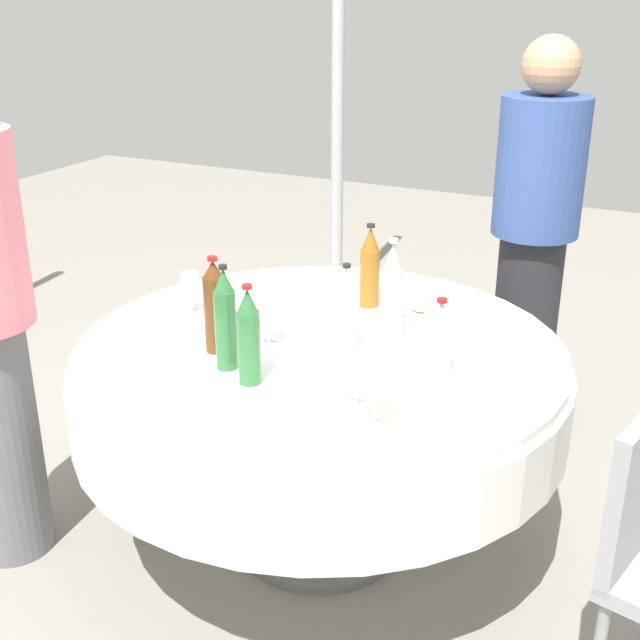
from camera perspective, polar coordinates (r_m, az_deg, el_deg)
The scene contains 20 objects.
ground_plane at distance 2.97m, azimuth 0.00°, elevation -14.84°, with size 10.00×10.00×0.00m, color gray.
dining_table at distance 2.65m, azimuth 0.00°, elevation -4.56°, with size 1.55×1.55×0.74m.
bottle_clear_outer at distance 2.57m, azimuth 4.94°, elevation 1.78°, with size 0.06×0.06×0.33m.
bottle_clear_inner at distance 2.37m, azimuth 8.19°, elevation -1.41°, with size 0.07×0.07×0.24m.
bottle_brown_right at distance 2.51m, azimuth -7.21°, elevation 0.86°, with size 0.07×0.07×0.30m.
bottle_clear_front at distance 2.49m, azimuth 1.80°, elevation 0.54°, with size 0.06×0.06×0.28m.
bottle_green_near at distance 2.40m, azimuth -6.50°, elevation -0.05°, with size 0.06×0.06×0.32m.
bottle_green_left at distance 2.31m, azimuth -4.90°, elevation -1.22°, with size 0.06×0.06×0.29m.
bottle_amber_rear at distance 2.86m, azimuth 3.43°, elevation 3.55°, with size 0.07×0.07×0.29m.
wine_glass_front at distance 2.09m, azimuth 3.75°, elevation -4.31°, with size 0.07×0.07×0.17m.
wine_glass_near at distance 2.83m, azimuth -8.92°, elevation 2.42°, with size 0.06×0.06×0.14m.
wine_glass_left at distance 2.51m, azimuth 7.98°, elevation -0.39°, with size 0.07×0.07×0.14m.
wine_glass_rear at distance 2.20m, azimuth 2.46°, elevation -3.59°, with size 0.07×0.07×0.13m.
wine_glass_east at distance 2.56m, azimuth -3.57°, elevation 0.25°, with size 0.07×0.07×0.14m.
plate_east at distance 3.11m, azimuth 0.95°, elevation 2.67°, with size 0.24×0.24×0.02m.
plate_mid at distance 2.84m, azimuth 7.03°, elevation 0.64°, with size 0.20×0.20×0.04m.
knife_inner at distance 2.44m, azimuth -11.18°, elevation -3.70°, with size 0.18×0.02×0.01m, color silver.
folded_napkin at distance 2.66m, azimuth -9.98°, elevation -1.09°, with size 0.15×0.15×0.02m, color white.
person_outer at distance 3.42m, azimuth 14.42°, elevation 5.54°, with size 0.34×0.34×1.61m.
tent_pole_secondary at distance 4.67m, azimuth 1.23°, elevation 16.26°, with size 0.07×0.07×2.59m, color #B2B5B7.
Camera 1 is at (-2.12, -1.03, 1.80)m, focal length 46.75 mm.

